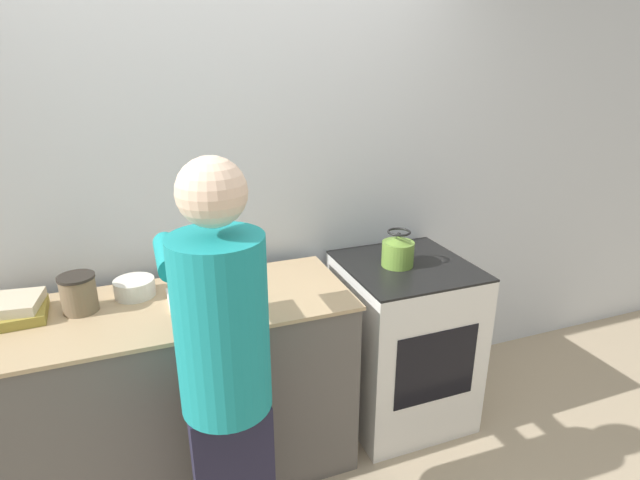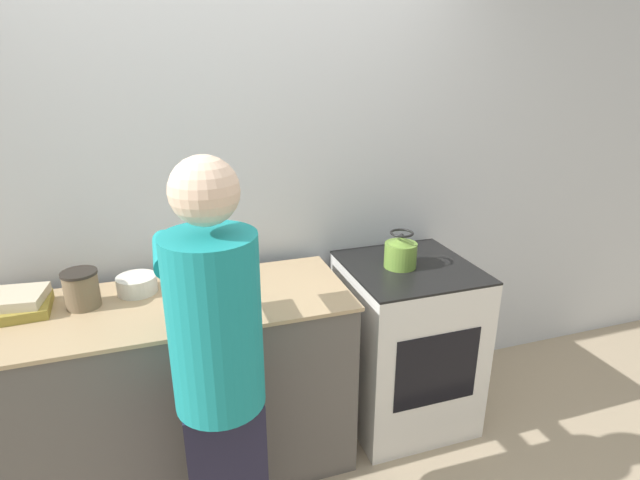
# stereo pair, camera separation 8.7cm
# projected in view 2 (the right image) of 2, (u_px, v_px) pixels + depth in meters

# --- Properties ---
(wall_back) EXTENTS (8.00, 0.05, 2.60)m
(wall_back) POSITION_uv_depth(u_px,v_px,m) (227.00, 189.00, 2.55)
(wall_back) COLOR silver
(wall_back) RESTS_ON ground_plane
(counter) EXTENTS (1.66, 0.63, 0.91)m
(counter) POSITION_uv_depth(u_px,v_px,m) (173.00, 390.00, 2.36)
(counter) COLOR #5B5651
(counter) RESTS_ON ground_plane
(oven) EXTENTS (0.65, 0.66, 0.92)m
(oven) POSITION_uv_depth(u_px,v_px,m) (405.00, 342.00, 2.74)
(oven) COLOR silver
(oven) RESTS_ON ground_plane
(person) EXTENTS (0.36, 0.60, 1.66)m
(person) POSITION_uv_depth(u_px,v_px,m) (218.00, 366.00, 1.76)
(person) COLOR #201E33
(person) RESTS_ON ground_plane
(cutting_board) EXTENTS (0.31, 0.23, 0.02)m
(cutting_board) POSITION_uv_depth(u_px,v_px,m) (204.00, 293.00, 2.27)
(cutting_board) COLOR silver
(cutting_board) RESTS_ON counter
(knife) EXTENTS (0.21, 0.14, 0.01)m
(knife) POSITION_uv_depth(u_px,v_px,m) (198.00, 292.00, 2.26)
(knife) COLOR silver
(knife) RESTS_ON cutting_board
(kettle) EXTENTS (0.17, 0.17, 0.19)m
(kettle) POSITION_uv_depth(u_px,v_px,m) (401.00, 252.00, 2.55)
(kettle) COLOR olive
(kettle) RESTS_ON oven
(bowl_prep) EXTENTS (0.18, 0.18, 0.08)m
(bowl_prep) POSITION_uv_depth(u_px,v_px,m) (137.00, 284.00, 2.29)
(bowl_prep) COLOR silver
(bowl_prep) RESTS_ON counter
(canister_jar) EXTENTS (0.15, 0.15, 0.16)m
(canister_jar) POSITION_uv_depth(u_px,v_px,m) (81.00, 289.00, 2.15)
(canister_jar) COLOR #756047
(canister_jar) RESTS_ON counter
(book_stack) EXTENTS (0.24, 0.25, 0.09)m
(book_stack) POSITION_uv_depth(u_px,v_px,m) (22.00, 303.00, 2.11)
(book_stack) COLOR olive
(book_stack) RESTS_ON counter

